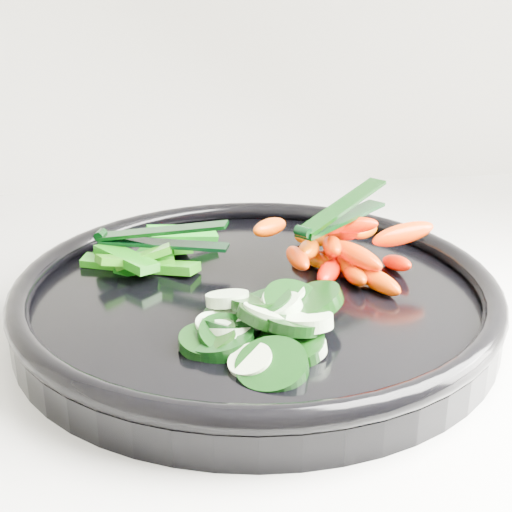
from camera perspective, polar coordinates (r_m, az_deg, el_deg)
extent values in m
cylinder|color=black|center=(0.56, 0.00, -4.02)|extent=(0.48, 0.48, 0.02)
torus|color=black|center=(0.55, 0.00, -2.30)|extent=(0.49, 0.49, 0.02)
cylinder|color=black|center=(0.45, 1.28, -8.87)|extent=(0.05, 0.06, 0.03)
cylinder|color=beige|center=(0.45, -0.41, -8.49)|extent=(0.04, 0.04, 0.02)
cylinder|color=black|center=(0.49, -2.04, -5.87)|extent=(0.05, 0.05, 0.03)
cylinder|color=#B5CFA5|center=(0.49, -2.12, -6.20)|extent=(0.04, 0.04, 0.02)
cylinder|color=black|center=(0.48, -2.12, -6.64)|extent=(0.06, 0.06, 0.03)
cylinder|color=#CCEABB|center=(0.49, -3.30, -5.79)|extent=(0.04, 0.04, 0.02)
cylinder|color=black|center=(0.47, 2.79, -7.20)|extent=(0.06, 0.06, 0.02)
cylinder|color=beige|center=(0.47, 4.02, -7.36)|extent=(0.04, 0.04, 0.02)
cylinder|color=black|center=(0.51, -2.19, -4.54)|extent=(0.05, 0.05, 0.02)
cylinder|color=#B8D5AA|center=(0.50, -2.51, -5.07)|extent=(0.04, 0.04, 0.02)
cylinder|color=black|center=(0.48, -2.93, -6.73)|extent=(0.06, 0.06, 0.02)
cylinder|color=#B5CEA5|center=(0.49, -2.71, -5.62)|extent=(0.04, 0.04, 0.01)
cylinder|color=black|center=(0.48, -4.03, -6.91)|extent=(0.05, 0.05, 0.01)
cylinder|color=#D8EDBD|center=(0.49, -2.91, -5.92)|extent=(0.05, 0.05, 0.02)
cylinder|color=black|center=(0.48, -3.65, -6.77)|extent=(0.04, 0.04, 0.02)
cylinder|color=beige|center=(0.48, -3.28, -6.81)|extent=(0.05, 0.04, 0.02)
cylinder|color=black|center=(0.51, 4.30, -3.80)|extent=(0.07, 0.07, 0.03)
cylinder|color=beige|center=(0.50, 1.92, -4.18)|extent=(0.04, 0.04, 0.02)
cylinder|color=black|center=(0.50, -0.06, -3.82)|extent=(0.05, 0.05, 0.02)
cylinder|color=beige|center=(0.51, -2.30, -3.44)|extent=(0.03, 0.04, 0.02)
cylinder|color=black|center=(0.48, 0.60, -4.99)|extent=(0.04, 0.04, 0.03)
cylinder|color=beige|center=(0.48, 0.85, -4.88)|extent=(0.04, 0.04, 0.03)
cylinder|color=black|center=(0.50, 3.01, -3.96)|extent=(0.06, 0.06, 0.03)
cylinder|color=#D3F0C0|center=(0.50, 2.05, -3.99)|extent=(0.04, 0.03, 0.02)
cylinder|color=black|center=(0.50, 0.79, -3.91)|extent=(0.04, 0.04, 0.02)
cylinder|color=#DBFAC8|center=(0.51, 2.53, -3.33)|extent=(0.03, 0.03, 0.02)
cylinder|color=black|center=(0.48, 3.02, -5.44)|extent=(0.06, 0.06, 0.02)
cylinder|color=beige|center=(0.48, 4.16, -5.27)|extent=(0.04, 0.04, 0.02)
ellipsoid|color=#FB6700|center=(0.58, 7.38, -0.94)|extent=(0.02, 0.04, 0.02)
ellipsoid|color=#F61800|center=(0.57, 5.87, -1.29)|extent=(0.04, 0.05, 0.02)
ellipsoid|color=#FF5600|center=(0.56, 9.80, -2.01)|extent=(0.03, 0.05, 0.02)
ellipsoid|color=#FD5A00|center=(0.60, 4.50, -0.10)|extent=(0.04, 0.03, 0.02)
ellipsoid|color=#FF3300|center=(0.60, 11.18, -0.55)|extent=(0.02, 0.04, 0.02)
ellipsoid|color=#FF6200|center=(0.60, 4.91, -0.29)|extent=(0.02, 0.04, 0.02)
ellipsoid|color=#EA3A00|center=(0.57, 7.91, -1.55)|extent=(0.02, 0.04, 0.02)
ellipsoid|color=#FF0F00|center=(0.61, 7.09, 0.02)|extent=(0.05, 0.03, 0.03)
ellipsoid|color=#E05200|center=(0.64, 4.61, 1.37)|extent=(0.04, 0.04, 0.02)
ellipsoid|color=#F52500|center=(0.56, 3.34, -0.16)|extent=(0.02, 0.05, 0.02)
ellipsoid|color=#E45100|center=(0.62, 6.80, 2.05)|extent=(0.03, 0.06, 0.03)
ellipsoid|color=#FC5C00|center=(0.59, 6.14, 0.76)|extent=(0.02, 0.05, 0.02)
ellipsoid|color=#FF3300|center=(0.57, 8.06, 0.04)|extent=(0.04, 0.06, 0.02)
ellipsoid|color=#DF5700|center=(0.58, 4.25, 0.53)|extent=(0.03, 0.05, 0.02)
ellipsoid|color=#F95D00|center=(0.62, 8.67, 1.99)|extent=(0.04, 0.04, 0.02)
ellipsoid|color=#F50F00|center=(0.60, 7.87, 2.46)|extent=(0.04, 0.03, 0.02)
ellipsoid|color=#F76100|center=(0.59, 1.11, 2.31)|extent=(0.04, 0.04, 0.02)
ellipsoid|color=#FC2000|center=(0.59, 5.95, 2.46)|extent=(0.05, 0.02, 0.02)
ellipsoid|color=#FF2700|center=(0.58, 11.69, 1.75)|extent=(0.06, 0.03, 0.03)
cube|color=#18730A|center=(0.61, -7.42, -0.08)|extent=(0.02, 0.06, 0.02)
cube|color=#236B0A|center=(0.60, -8.40, -0.72)|extent=(0.02, 0.05, 0.02)
cube|color=#226E0A|center=(0.64, -6.56, 0.74)|extent=(0.03, 0.05, 0.02)
cube|color=#13740B|center=(0.59, -6.97, -0.92)|extent=(0.05, 0.04, 0.02)
cube|color=#09650E|center=(0.62, -8.83, -0.12)|extent=(0.05, 0.06, 0.02)
cube|color=#126E0A|center=(0.61, -11.72, -0.48)|extent=(0.05, 0.03, 0.01)
cube|color=#0B710A|center=(0.61, -9.08, -0.50)|extent=(0.02, 0.06, 0.03)
cube|color=#1F6F0A|center=(0.59, -9.00, -0.06)|extent=(0.05, 0.02, 0.02)
cube|color=#216609|center=(0.59, -10.57, -0.38)|extent=(0.05, 0.03, 0.02)
cube|color=#176809|center=(0.59, -10.36, -0.17)|extent=(0.06, 0.06, 0.01)
cube|color=#0A6D0A|center=(0.64, -5.91, 1.76)|extent=(0.06, 0.04, 0.02)
cylinder|color=black|center=(0.54, 3.78, 1.96)|extent=(0.01, 0.01, 0.01)
cube|color=black|center=(0.59, 6.94, 2.97)|extent=(0.09, 0.09, 0.00)
cube|color=black|center=(0.58, 6.99, 4.04)|extent=(0.09, 0.09, 0.02)
cylinder|color=black|center=(0.62, -12.33, 1.67)|extent=(0.01, 0.01, 0.01)
cube|color=black|center=(0.60, -7.41, 0.99)|extent=(0.11, 0.05, 0.00)
cube|color=black|center=(0.60, -7.47, 2.02)|extent=(0.11, 0.05, 0.02)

